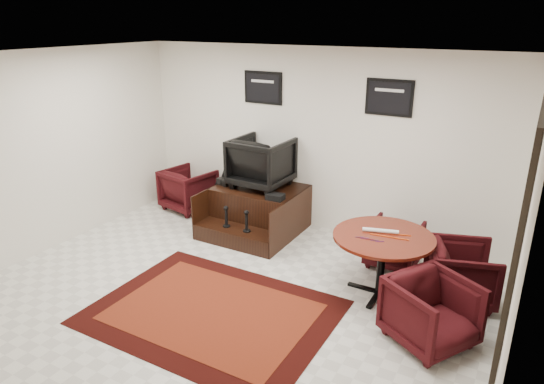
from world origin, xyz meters
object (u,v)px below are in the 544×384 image
at_px(table_chair_back, 394,242).
at_px(shine_chair, 262,160).
at_px(armchair_side, 189,187).
at_px(meeting_table, 383,243).
at_px(table_chair_corner, 432,309).
at_px(table_chair_window, 462,270).
at_px(shine_podium, 257,211).

bearing_deg(table_chair_back, shine_chair, -4.43).
bearing_deg(armchair_side, meeting_table, 174.80).
distance_m(armchair_side, table_chair_corner, 4.84).
relative_size(shine_chair, table_chair_window, 1.10).
distance_m(shine_podium, armchair_side, 1.52).
xyz_separation_m(shine_chair, table_chair_window, (3.13, -0.69, -0.73)).
height_order(shine_podium, meeting_table, meeting_table).
bearing_deg(table_chair_window, armchair_side, 62.85).
bearing_deg(table_chair_window, shine_podium, 61.95).
relative_size(table_chair_window, table_chair_corner, 0.99).
bearing_deg(armchair_side, table_chair_back, -173.37).
height_order(armchair_side, table_chair_corner, armchair_side).
xyz_separation_m(meeting_table, table_chair_back, (-0.06, 0.81, -0.35)).
distance_m(shine_chair, meeting_table, 2.53).
bearing_deg(shine_podium, armchair_side, 172.77).
distance_m(meeting_table, table_chair_back, 0.88).
xyz_separation_m(shine_chair, meeting_table, (2.27, -1.03, -0.43)).
relative_size(armchair_side, table_chair_window, 1.02).
distance_m(armchair_side, meeting_table, 3.94).
xyz_separation_m(shine_podium, shine_chair, (-0.00, 0.14, 0.80)).
bearing_deg(meeting_table, table_chair_window, 21.31).
bearing_deg(armchair_side, table_chair_corner, 169.57).
height_order(table_chair_back, table_chair_window, table_chair_window).
xyz_separation_m(meeting_table, table_chair_window, (0.86, 0.34, -0.30)).
distance_m(table_chair_back, table_chair_corner, 1.68).
xyz_separation_m(meeting_table, table_chair_corner, (0.73, -0.67, -0.29)).
relative_size(shine_podium, armchair_side, 1.74).
relative_size(shine_chair, armchair_side, 1.08).
height_order(shine_chair, table_chair_window, shine_chair).
bearing_deg(table_chair_window, table_chair_back, 44.88).
relative_size(shine_podium, table_chair_window, 1.78).
distance_m(shine_podium, table_chair_window, 3.18).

